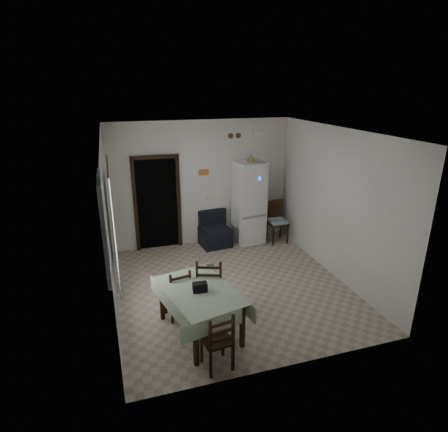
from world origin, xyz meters
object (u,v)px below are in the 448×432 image
dining_table (200,311)px  dining_chair_far_left (178,292)px  corner_chair (278,222)px  fridge (249,203)px  navy_seat (215,229)px  dining_chair_near_head (217,339)px  dining_chair_far_right (210,284)px

dining_table → dining_chair_far_left: dining_chair_far_left is taller
corner_chair → fridge: bearing=160.2°
fridge → corner_chair: bearing=-26.1°
fridge → navy_seat: fridge is taller
dining_chair_near_head → corner_chair: bearing=-132.7°
navy_seat → dining_chair_far_left: (-1.37, -2.57, 0.03)m
dining_chair_near_head → dining_chair_far_left: bearing=-85.6°
dining_chair_far_left → dining_chair_near_head: size_ratio=1.00×
corner_chair → dining_chair_near_head: bearing=-126.1°
fridge → dining_table: bearing=-129.7°
navy_seat → dining_chair_far_right: size_ratio=0.80×
navy_seat → dining_chair_near_head: size_ratio=0.93×
dining_table → dining_chair_near_head: (0.04, -0.79, 0.06)m
dining_chair_far_right → navy_seat: bearing=-87.3°
fridge → dining_chair_far_right: (-1.67, -2.60, -0.47)m
navy_seat → dining_chair_near_head: 4.05m
corner_chair → dining_chair_far_left: size_ratio=1.15×
fridge → dining_chair_far_right: size_ratio=1.93×
dining_table → dining_chair_far_right: (0.30, 0.50, 0.14)m
dining_table → dining_chair_far_left: size_ratio=1.64×
dining_table → dining_chair_near_head: 0.80m
navy_seat → corner_chair: bearing=-14.5°
dining_chair_far_right → dining_chair_near_head: (-0.26, -1.30, -0.07)m
dining_table → fridge: bearing=44.4°
fridge → dining_chair_near_head: size_ratio=2.25×
navy_seat → dining_chair_far_left: 2.92m
navy_seat → dining_chair_far_right: (-0.83, -2.60, 0.10)m
fridge → corner_chair: fridge is taller
navy_seat → corner_chair: corner_chair is taller
dining_chair_far_left → dining_chair_far_right: dining_chair_far_right is taller
corner_chair → dining_table: corner_chair is taller
dining_chair_far_right → dining_chair_near_head: size_ratio=1.17×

